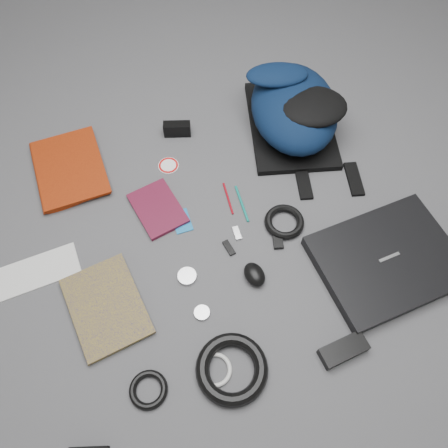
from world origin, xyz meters
name	(u,v)px	position (x,y,z in m)	size (l,w,h in m)	color
ground	(224,227)	(0.00, 0.00, 0.00)	(4.00, 4.00, 0.00)	#4F4F51
backpack	(294,108)	(0.38, 0.27, 0.09)	(0.30, 0.44, 0.18)	black
laptop	(387,260)	(0.38, -0.30, 0.02)	(0.39, 0.31, 0.04)	black
textbook_red	(36,178)	(-0.48, 0.41, 0.02)	(0.22, 0.29, 0.03)	maroon
comic_book	(73,322)	(-0.50, -0.10, 0.01)	(0.19, 0.26, 0.02)	#B4990C
envelope	(38,271)	(-0.55, 0.09, 0.00)	(0.23, 0.11, 0.00)	silver
dvd_case	(158,209)	(-0.16, 0.14, 0.01)	(0.13, 0.18, 0.01)	#440D1E
compact_camera	(177,129)	(0.01, 0.41, 0.03)	(0.09, 0.03, 0.05)	black
sticker_disc	(168,165)	(-0.07, 0.29, 0.00)	(0.07, 0.07, 0.00)	white
pen_teal	(242,204)	(0.09, 0.05, 0.00)	(0.01, 0.01, 0.14)	#0D7C6E
pen_red	(228,198)	(0.05, 0.09, 0.00)	(0.01, 0.01, 0.12)	maroon
id_badge	(182,221)	(-0.11, 0.07, 0.00)	(0.05, 0.08, 0.00)	#1770B0
usb_black	(229,248)	(-0.02, -0.07, 0.00)	(0.02, 0.05, 0.01)	black
usb_silver	(237,233)	(0.03, -0.04, 0.00)	(0.02, 0.05, 0.01)	silver
key_fob	(278,242)	(0.13, -0.12, 0.01)	(0.03, 0.05, 0.01)	black
mouse	(254,274)	(0.01, -0.19, 0.02)	(0.06, 0.08, 0.04)	black
headphone_left	(202,313)	(-0.17, -0.22, 0.01)	(0.04, 0.04, 0.01)	#B6B6B8
headphone_right	(187,276)	(-0.16, -0.11, 0.01)	(0.05, 0.05, 0.01)	silver
cable_coil	(284,222)	(0.17, -0.06, 0.01)	(0.12, 0.12, 0.02)	black
power_brick	(343,350)	(0.13, -0.47, 0.02)	(0.13, 0.05, 0.03)	black
power_cord_coil	(232,369)	(-0.16, -0.39, 0.02)	(0.19, 0.19, 0.04)	black
earbud_coil	(148,390)	(-0.37, -0.35, 0.01)	(0.10, 0.10, 0.02)	black
white_cable_coil	(215,370)	(-0.20, -0.38, 0.01)	(0.09, 0.09, 0.01)	silver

